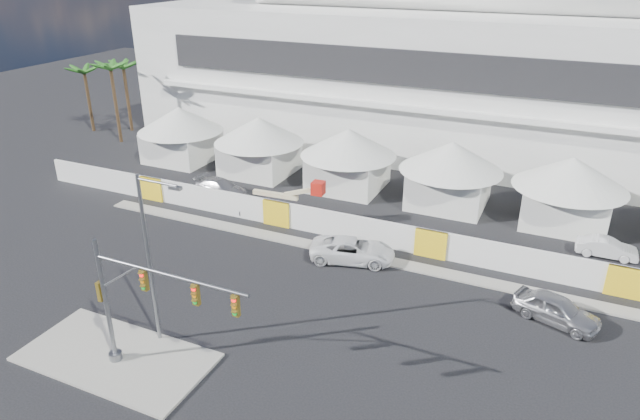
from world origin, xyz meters
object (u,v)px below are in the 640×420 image
at_px(streetlight_median, 151,250).
at_px(pickup_curb, 353,250).
at_px(lot_car_a, 607,248).
at_px(boom_lift, 270,206).
at_px(traffic_mast, 135,305).
at_px(lot_car_c, 221,188).
at_px(sedan_silver, 556,309).

bearing_deg(streetlight_median, pickup_curb, 64.35).
height_order(lot_car_a, boom_lift, boom_lift).
bearing_deg(traffic_mast, lot_car_c, 114.06).
height_order(streetlight_median, boom_lift, streetlight_median).
bearing_deg(pickup_curb, streetlight_median, 139.59).
distance_m(lot_car_a, streetlight_median, 30.19).
bearing_deg(pickup_curb, boom_lift, 51.35).
height_order(pickup_curb, traffic_mast, traffic_mast).
bearing_deg(lot_car_a, traffic_mast, 135.94).
bearing_deg(lot_car_c, sedan_silver, -98.31).
relative_size(streetlight_median, boom_lift, 1.33).
distance_m(sedan_silver, lot_car_c, 28.74).
xyz_separation_m(sedan_silver, streetlight_median, (-19.11, -10.73, 4.76)).
distance_m(lot_car_c, streetlight_median, 20.95).
relative_size(lot_car_c, boom_lift, 0.70).
xyz_separation_m(pickup_curb, lot_car_c, (-14.57, 5.97, -0.08)).
height_order(lot_car_a, streetlight_median, streetlight_median).
xyz_separation_m(sedan_silver, lot_car_a, (2.63, 9.64, -0.16)).
bearing_deg(lot_car_a, streetlight_median, 131.78).
height_order(pickup_curb, lot_car_c, pickup_curb).
bearing_deg(boom_lift, lot_car_a, 6.34).
xyz_separation_m(lot_car_c, boom_lift, (6.04, -2.19, 0.25)).
bearing_deg(streetlight_median, lot_car_c, 114.82).
relative_size(pickup_curb, lot_car_c, 1.16).
bearing_deg(traffic_mast, pickup_curb, 70.56).
height_order(lot_car_c, streetlight_median, streetlight_median).
bearing_deg(lot_car_a, sedan_silver, 163.39).
bearing_deg(lot_car_c, boom_lift, -102.59).
bearing_deg(boom_lift, streetlight_median, -84.38).
bearing_deg(lot_car_a, pickup_curb, 115.16).
relative_size(traffic_mast, streetlight_median, 0.91).
distance_m(pickup_curb, traffic_mast, 16.10).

